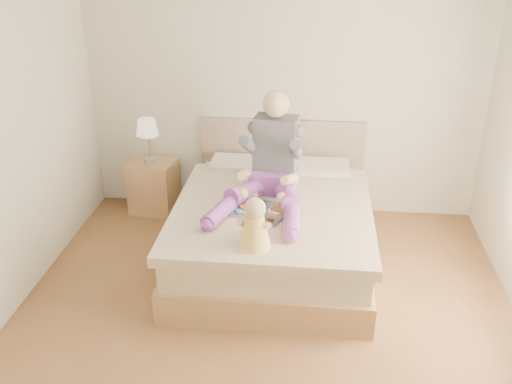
# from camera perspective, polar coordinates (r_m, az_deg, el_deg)

# --- Properties ---
(room) EXTENTS (4.02, 4.22, 2.71)m
(room) POSITION_cam_1_polar(r_m,az_deg,el_deg) (3.74, 2.00, 4.63)
(room) COLOR brown
(room) RESTS_ON ground
(bed) EXTENTS (1.70, 2.18, 1.00)m
(bed) POSITION_cam_1_polar(r_m,az_deg,el_deg) (5.23, 1.81, -3.35)
(bed) COLOR #967146
(bed) RESTS_ON ground
(nightstand) EXTENTS (0.51, 0.46, 0.56)m
(nightstand) POSITION_cam_1_polar(r_m,az_deg,el_deg) (6.17, -10.16, 0.62)
(nightstand) COLOR #967146
(nightstand) RESTS_ON ground
(lamp) EXTENTS (0.23, 0.23, 0.47)m
(lamp) POSITION_cam_1_polar(r_m,az_deg,el_deg) (5.93, -10.82, 6.14)
(lamp) COLOR silver
(lamp) RESTS_ON nightstand
(adult) EXTENTS (0.79, 1.19, 0.95)m
(adult) POSITION_cam_1_polar(r_m,az_deg,el_deg) (4.98, 1.47, 2.46)
(adult) COLOR purple
(adult) RESTS_ON bed
(tray) EXTENTS (0.57, 0.51, 0.13)m
(tray) POSITION_cam_1_polar(r_m,az_deg,el_deg) (4.80, 0.45, -1.72)
(tray) COLOR silver
(tray) RESTS_ON bed
(baby) EXTENTS (0.27, 0.36, 0.41)m
(baby) POSITION_cam_1_polar(r_m,az_deg,el_deg) (4.26, -0.09, -3.50)
(baby) COLOR #FFD050
(baby) RESTS_ON bed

